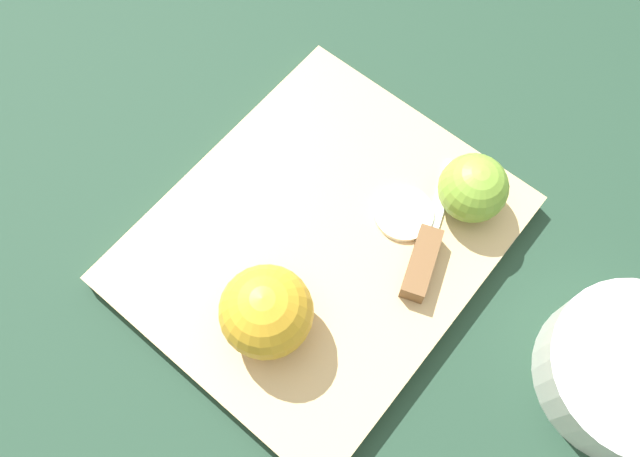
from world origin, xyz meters
name	(u,v)px	position (x,y,z in m)	size (l,w,h in m)	color
ground_plane	(320,245)	(0.00, 0.00, 0.00)	(4.00, 4.00, 0.00)	#1E3828
cutting_board	(320,241)	(0.00, 0.00, 0.01)	(0.40, 0.35, 0.02)	tan
apple_half_left	(267,312)	(-0.09, -0.04, 0.06)	(0.08, 0.08, 0.08)	gold
apple_half_right	(473,189)	(0.13, -0.07, 0.06)	(0.07, 0.07, 0.07)	olive
knife	(423,257)	(0.06, -0.08, 0.03)	(0.14, 0.09, 0.02)	silver
apple_slice	(404,213)	(0.08, -0.04, 0.03)	(0.06, 0.06, 0.01)	#EFE5C6
bowl	(632,371)	(0.12, -0.28, 0.03)	(0.16, 0.16, 0.05)	silver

